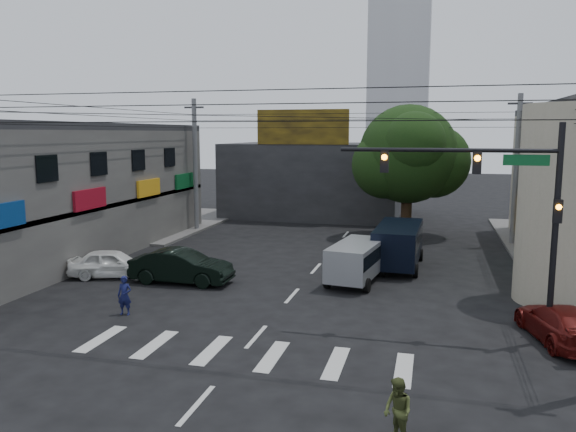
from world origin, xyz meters
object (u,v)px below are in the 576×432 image
at_px(white_compact, 112,263).
at_px(traffic_gantry, 502,196).
at_px(maroon_sedan, 560,323).
at_px(traffic_officer, 125,295).
at_px(navy_van, 398,246).
at_px(dark_sedan, 181,266).
at_px(utility_pole_far_left, 195,166).
at_px(street_tree, 408,154).
at_px(utility_pole_far_right, 516,171).
at_px(silver_minivan, 356,263).
at_px(pedestrian_olive, 398,411).

bearing_deg(white_compact, traffic_gantry, -120.77).
bearing_deg(maroon_sedan, traffic_officer, -8.94).
distance_m(navy_van, traffic_officer, 14.13).
relative_size(dark_sedan, traffic_officer, 3.13).
bearing_deg(utility_pole_far_left, dark_sedan, -69.12).
relative_size(traffic_gantry, traffic_officer, 4.79).
relative_size(street_tree, white_compact, 2.04).
bearing_deg(utility_pole_far_right, silver_minivan, -126.23).
height_order(utility_pole_far_right, navy_van, utility_pole_far_right).
height_order(street_tree, dark_sedan, street_tree).
bearing_deg(traffic_officer, navy_van, 41.96).
bearing_deg(maroon_sedan, street_tree, -84.86).
relative_size(navy_van, traffic_officer, 3.69).
height_order(traffic_gantry, silver_minivan, traffic_gantry).
bearing_deg(white_compact, street_tree, -60.80).
bearing_deg(traffic_gantry, pedestrian_olive, -110.32).
height_order(white_compact, pedestrian_olive, pedestrian_olive).
bearing_deg(dark_sedan, navy_van, -59.88).
xyz_separation_m(traffic_gantry, utility_pole_far_left, (-18.32, 17.00, -0.23)).
bearing_deg(maroon_sedan, utility_pole_far_left, -52.70).
distance_m(street_tree, traffic_gantry, 18.42).
bearing_deg(street_tree, traffic_gantry, -78.01).
bearing_deg(dark_sedan, silver_minivan, -75.44).
bearing_deg(maroon_sedan, pedestrian_olive, 44.53).
height_order(utility_pole_far_left, traffic_officer, utility_pole_far_left).
bearing_deg(pedestrian_olive, utility_pole_far_right, 128.17).
bearing_deg(dark_sedan, street_tree, -34.12).
height_order(white_compact, maroon_sedan, white_compact).
height_order(white_compact, silver_minivan, silver_minivan).
relative_size(utility_pole_far_right, dark_sedan, 1.95).
bearing_deg(navy_van, white_compact, 114.94).
height_order(maroon_sedan, pedestrian_olive, pedestrian_olive).
bearing_deg(traffic_gantry, navy_van, 112.08).
relative_size(street_tree, utility_pole_far_left, 0.95).
height_order(silver_minivan, navy_van, navy_van).
xyz_separation_m(utility_pole_far_right, white_compact, (-19.63, -13.12, -3.92)).
distance_m(traffic_gantry, silver_minivan, 8.93).
relative_size(silver_minivan, pedestrian_olive, 3.01).
xyz_separation_m(traffic_gantry, white_compact, (-16.96, 3.88, -4.15)).
bearing_deg(street_tree, traffic_officer, -116.71).
distance_m(traffic_gantry, navy_van, 10.79).
bearing_deg(silver_minivan, dark_sedan, 113.52).
bearing_deg(traffic_gantry, dark_sedan, 164.17).
xyz_separation_m(traffic_officer, pedestrian_olive, (10.61, -6.49, -0.00)).
relative_size(street_tree, utility_pole_far_right, 0.95).
relative_size(maroon_sedan, traffic_officer, 3.06).
distance_m(utility_pole_far_left, white_compact, 13.77).
relative_size(utility_pole_far_left, silver_minivan, 2.04).
height_order(utility_pole_far_right, pedestrian_olive, utility_pole_far_right).
bearing_deg(street_tree, silver_minivan, -97.78).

